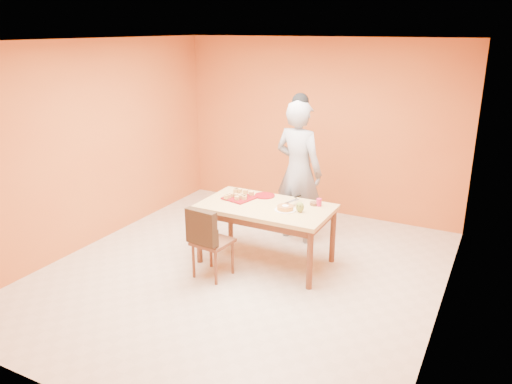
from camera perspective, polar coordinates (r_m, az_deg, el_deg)
The scene contains 17 objects.
floor at distance 6.13m, azimuth -1.67°, elevation -9.21°, with size 5.00×5.00×0.00m, color beige.
ceiling at distance 5.43m, azimuth -1.95°, elevation 16.92°, with size 5.00×5.00×0.00m, color white.
wall_back at distance 7.85m, azimuth 7.18°, elevation 7.33°, with size 4.50×4.50×0.00m, color #C86A2E.
wall_left at distance 6.98m, azimuth -18.24°, elevation 5.16°, with size 5.00×5.00×0.00m, color #C86A2E.
wall_right at distance 4.98m, azimuth 21.45°, elevation -0.32°, with size 5.00×5.00×0.00m, color #C86A2E.
dining_table at distance 6.13m, azimuth 1.16°, elevation -2.36°, with size 1.60×0.90×0.76m.
dining_chair at distance 5.88m, azimuth -5.08°, elevation -5.53°, with size 0.45×0.51×0.89m.
pastry_pile at distance 6.31m, azimuth -1.92°, elevation -0.16°, with size 0.31×0.31×0.10m, color tan, non-canonical shape.
person at distance 6.78m, azimuth 4.87°, elevation 2.36°, with size 0.71×0.47×1.95m, color gray.
pastry_platter at distance 6.33m, azimuth -1.91°, elevation -0.68°, with size 0.34×0.34×0.02m, color maroon.
red_dinner_plate at distance 6.42m, azimuth 0.99°, elevation -0.42°, with size 0.26×0.26×0.02m, color maroon.
white_cake_plate at distance 5.94m, azimuth 3.36°, elevation -2.06°, with size 0.26×0.26×0.01m, color white.
sponge_cake at distance 5.93m, azimuth 3.37°, elevation -1.80°, with size 0.20×0.20×0.04m, color orange.
cake_server at distance 6.07m, azimuth 4.16°, elevation -1.04°, with size 0.05×0.24×0.01m, color silver.
egg_ornament at distance 5.88m, azimuth 5.05°, elevation -1.72°, with size 0.10×0.08×0.12m, color olive.
magenta_glass at distance 6.11m, azimuth 7.22°, elevation -1.18°, with size 0.06×0.06×0.09m, color #C41D4C.
checker_tin at distance 6.15m, azimuth 6.69°, elevation -1.33°, with size 0.11×0.11×0.03m, color #381C0F.
Camera 1 is at (2.65, -4.73, 2.84)m, focal length 35.00 mm.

